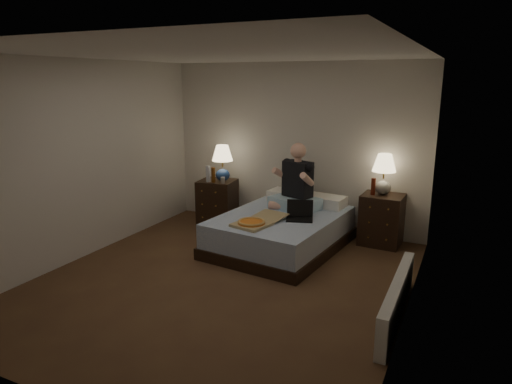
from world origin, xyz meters
The scene contains 19 objects.
floor centered at (0.00, 0.00, 0.00)m, with size 4.00×4.50×0.00m, color brown.
ceiling centered at (0.00, 0.00, 2.50)m, with size 4.00×4.50×0.00m, color white.
wall_back centered at (0.00, 2.25, 1.25)m, with size 4.00×2.50×0.00m, color silver.
wall_front centered at (0.00, -2.25, 1.25)m, with size 4.00×2.50×0.00m, color silver.
wall_left centered at (-2.00, 0.00, 1.25)m, with size 4.50×2.50×0.00m, color silver.
wall_right centered at (2.00, 0.00, 1.25)m, with size 4.50×2.50×0.00m, color silver.
bed centered at (0.20, 1.27, 0.23)m, with size 1.41×1.87×0.47m, color #597CB3.
nightstand_left centered at (-1.13, 1.84, 0.35)m, with size 0.54×0.49×0.71m, color black.
nightstand_right centered at (1.40, 2.02, 0.35)m, with size 0.55×0.49×0.71m, color black.
lamp_left centered at (-1.03, 1.85, 0.99)m, with size 0.32×0.32×0.56m, color navy, non-canonical shape.
lamp_right centered at (1.38, 2.05, 0.99)m, with size 0.32×0.32×0.56m, color gray, non-canonical shape.
water_bottle centered at (-1.20, 1.69, 0.83)m, with size 0.07×0.07×0.25m, color silver.
soda_can centered at (-0.94, 1.69, 0.76)m, with size 0.07×0.07×0.10m, color #A3A29E.
beer_bottle_left centered at (-1.11, 1.70, 0.82)m, with size 0.06×0.06×0.23m, color #5B300D.
beer_bottle_right centered at (1.27, 1.97, 0.82)m, with size 0.06×0.06×0.23m, color #55190C.
person centered at (0.25, 1.64, 0.93)m, with size 0.66×0.52×0.93m, color black, non-canonical shape.
laptop centered at (0.50, 1.16, 0.59)m, with size 0.34×0.28×0.24m, color black, non-canonical shape.
pizza_box centered at (0.04, 0.67, 0.51)m, with size 0.40×0.76×0.08m, color tan, non-canonical shape.
radiator centered at (1.93, -0.02, 0.20)m, with size 0.10×1.60×0.40m, color silver.
Camera 1 is at (2.43, -4.19, 2.25)m, focal length 32.00 mm.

